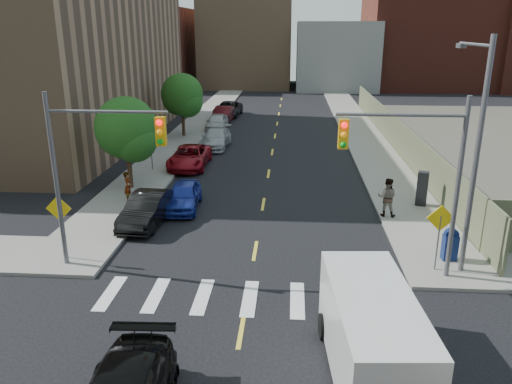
# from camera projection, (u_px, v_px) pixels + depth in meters

# --- Properties ---
(ground) EXTENTS (160.00, 160.00, 0.00)m
(ground) POSITION_uv_depth(u_px,v_px,m) (234.00, 372.00, 14.02)
(ground) COLOR black
(ground) RESTS_ON ground
(sidewalk_nw) EXTENTS (3.50, 73.00, 0.15)m
(sidewalk_nw) POSITION_uv_depth(u_px,v_px,m) (207.00, 116.00, 53.82)
(sidewalk_nw) COLOR gray
(sidewalk_nw) RESTS_ON ground
(sidewalk_ne) EXTENTS (3.50, 73.00, 0.15)m
(sidewalk_ne) POSITION_uv_depth(u_px,v_px,m) (351.00, 118.00, 52.76)
(sidewalk_ne) COLOR gray
(sidewalk_ne) RESTS_ON ground
(fence_north) EXTENTS (0.12, 44.00, 2.50)m
(fence_north) POSITION_uv_depth(u_px,v_px,m) (394.00, 133.00, 39.48)
(fence_north) COLOR #626849
(fence_north) RESTS_ON ground
(building_nw) EXTENTS (22.00, 30.00, 16.00)m
(building_nw) POSITION_uv_depth(u_px,v_px,m) (11.00, 42.00, 41.42)
(building_nw) COLOR #8C6B4C
(building_nw) RESTS_ON ground
(bg_bldg_west) EXTENTS (14.00, 18.00, 12.00)m
(bg_bldg_west) POSITION_uv_depth(u_px,v_px,m) (147.00, 48.00, 79.92)
(bg_bldg_west) COLOR #592319
(bg_bldg_west) RESTS_ON ground
(bg_bldg_midwest) EXTENTS (14.00, 16.00, 15.00)m
(bg_bldg_midwest) POSITION_uv_depth(u_px,v_px,m) (247.00, 38.00, 80.24)
(bg_bldg_midwest) COLOR #8C6B4C
(bg_bldg_midwest) RESTS_ON ground
(bg_bldg_center) EXTENTS (12.00, 16.00, 10.00)m
(bg_bldg_center) POSITION_uv_depth(u_px,v_px,m) (335.00, 55.00, 78.18)
(bg_bldg_center) COLOR gray
(bg_bldg_center) RESTS_ON ground
(bg_bldg_east) EXTENTS (18.00, 18.00, 16.00)m
(bg_bldg_east) POSITION_uv_depth(u_px,v_px,m) (425.00, 35.00, 78.17)
(bg_bldg_east) COLOR #592319
(bg_bldg_east) RESTS_ON ground
(signal_nw) EXTENTS (4.59, 0.30, 7.00)m
(signal_nw) POSITION_uv_depth(u_px,v_px,m) (92.00, 159.00, 18.69)
(signal_nw) COLOR #59595E
(signal_nw) RESTS_ON ground
(signal_ne) EXTENTS (4.59, 0.30, 7.00)m
(signal_ne) POSITION_uv_depth(u_px,v_px,m) (417.00, 165.00, 17.87)
(signal_ne) COLOR #59595E
(signal_ne) RESTS_ON ground
(streetlight_ne) EXTENTS (0.25, 3.70, 9.00)m
(streetlight_ne) POSITION_uv_depth(u_px,v_px,m) (475.00, 141.00, 18.35)
(streetlight_ne) COLOR #59595E
(streetlight_ne) RESTS_ON ground
(warn_sign_nw) EXTENTS (1.06, 0.06, 2.83)m
(warn_sign_nw) POSITION_uv_depth(u_px,v_px,m) (60.00, 216.00, 20.09)
(warn_sign_nw) COLOR #59595E
(warn_sign_nw) RESTS_ON ground
(warn_sign_ne) EXTENTS (1.06, 0.06, 2.83)m
(warn_sign_ne) POSITION_uv_depth(u_px,v_px,m) (440.00, 226.00, 19.06)
(warn_sign_ne) COLOR #59595E
(warn_sign_ne) RESTS_ON ground
(warn_sign_midwest) EXTENTS (1.06, 0.06, 2.83)m
(warn_sign_midwest) POSITION_uv_depth(u_px,v_px,m) (151.00, 142.00, 32.87)
(warn_sign_midwest) COLOR #59595E
(warn_sign_midwest) RESTS_ON ground
(tree_west_near) EXTENTS (3.66, 3.64, 5.52)m
(tree_west_near) POSITION_uv_depth(u_px,v_px,m) (127.00, 132.00, 28.67)
(tree_west_near) COLOR #332114
(tree_west_near) RESTS_ON ground
(tree_west_far) EXTENTS (3.66, 3.64, 5.52)m
(tree_west_far) POSITION_uv_depth(u_px,v_px,m) (182.00, 97.00, 42.87)
(tree_west_far) COLOR #332114
(tree_west_far) RESTS_ON ground
(parked_car_blue) EXTENTS (1.91, 4.24, 1.41)m
(parked_car_blue) POSITION_uv_depth(u_px,v_px,m) (183.00, 196.00, 26.44)
(parked_car_blue) COLOR navy
(parked_car_blue) RESTS_ON ground
(parked_car_black) EXTENTS (1.92, 4.70, 1.52)m
(parked_car_black) POSITION_uv_depth(u_px,v_px,m) (147.00, 209.00, 24.39)
(parked_car_black) COLOR black
(parked_car_black) RESTS_ON ground
(parked_car_red) EXTENTS (2.47, 5.30, 1.47)m
(parked_car_red) POSITION_uv_depth(u_px,v_px,m) (190.00, 157.00, 34.25)
(parked_car_red) COLOR maroon
(parked_car_red) RESTS_ON ground
(parked_car_silver) EXTENTS (2.29, 5.21, 1.49)m
(parked_car_silver) POSITION_uv_depth(u_px,v_px,m) (216.00, 138.00, 39.94)
(parked_car_silver) COLOR #9DA0A4
(parked_car_silver) RESTS_ON ground
(parked_car_white) EXTENTS (1.84, 4.54, 1.55)m
(parked_car_white) POSITION_uv_depth(u_px,v_px,m) (217.00, 122.00, 46.47)
(parked_car_white) COLOR #B6B6B6
(parked_car_white) RESTS_ON ground
(parked_car_maroon) EXTENTS (1.92, 4.85, 1.57)m
(parked_car_maroon) POSITION_uv_depth(u_px,v_px,m) (223.00, 114.00, 50.54)
(parked_car_maroon) COLOR #420D11
(parked_car_maroon) RESTS_ON ground
(parked_car_grey) EXTENTS (2.90, 5.70, 1.54)m
(parked_car_grey) POSITION_uv_depth(u_px,v_px,m) (228.00, 109.00, 54.05)
(parked_car_grey) COLOR black
(parked_car_grey) RESTS_ON ground
(cargo_van) EXTENTS (2.62, 5.64, 2.52)m
(cargo_van) POSITION_uv_depth(u_px,v_px,m) (370.00, 330.00, 13.64)
(cargo_van) COLOR silver
(cargo_van) RESTS_ON ground
(mailbox) EXTENTS (0.59, 0.47, 1.37)m
(mailbox) POSITION_uv_depth(u_px,v_px,m) (450.00, 244.00, 20.26)
(mailbox) COLOR #0E1D51
(mailbox) RESTS_ON sidewalk_ne
(payphone) EXTENTS (0.66, 0.60, 1.85)m
(payphone) POSITION_uv_depth(u_px,v_px,m) (422.00, 189.00, 26.42)
(payphone) COLOR black
(payphone) RESTS_ON sidewalk_ne
(pedestrian_west) EXTENTS (0.48, 0.66, 1.65)m
(pedestrian_west) POSITION_uv_depth(u_px,v_px,m) (128.00, 186.00, 27.11)
(pedestrian_west) COLOR gray
(pedestrian_west) RESTS_ON sidewalk_nw
(pedestrian_east) EXTENTS (1.12, 0.97, 1.97)m
(pedestrian_east) POSITION_uv_depth(u_px,v_px,m) (387.00, 197.00, 24.91)
(pedestrian_east) COLOR gray
(pedestrian_east) RESTS_ON sidewalk_ne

